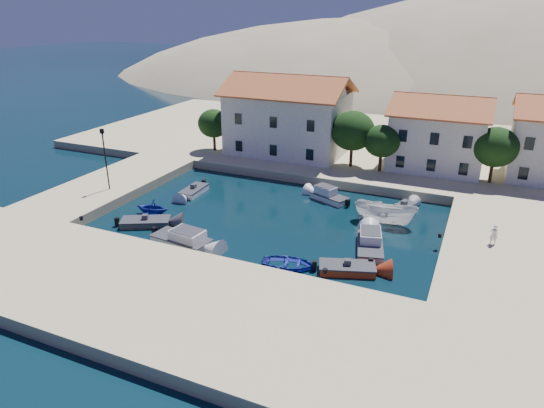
{
  "coord_description": "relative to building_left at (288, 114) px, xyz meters",
  "views": [
    {
      "loc": [
        16.64,
        -27.71,
        18.25
      ],
      "look_at": [
        0.4,
        8.74,
        2.0
      ],
      "focal_mm": 32.0,
      "sensor_mm": 36.0,
      "label": 1
    }
  ],
  "objects": [
    {
      "name": "ground",
      "position": [
        6.0,
        -28.0,
        -5.94
      ],
      "size": [
        400.0,
        400.0,
        0.0
      ],
      "primitive_type": "plane",
      "color": "black",
      "rests_on": "ground"
    },
    {
      "name": "quay_south",
      "position": [
        6.0,
        -34.0,
        -5.44
      ],
      "size": [
        52.0,
        12.0,
        1.0
      ],
      "primitive_type": "cube",
      "color": "#CDBE8C",
      "rests_on": "ground"
    },
    {
      "name": "quay_east",
      "position": [
        26.5,
        -18.0,
        -5.44
      ],
      "size": [
        11.0,
        20.0,
        1.0
      ],
      "primitive_type": "cube",
      "color": "#CDBE8C",
      "rests_on": "ground"
    },
    {
      "name": "quay_west",
      "position": [
        -13.0,
        -18.0,
        -5.44
      ],
      "size": [
        8.0,
        20.0,
        1.0
      ],
      "primitive_type": "cube",
      "color": "#CDBE8C",
      "rests_on": "ground"
    },
    {
      "name": "quay_north",
      "position": [
        8.0,
        10.0,
        -5.44
      ],
      "size": [
        80.0,
        36.0,
        1.0
      ],
      "primitive_type": "cube",
      "color": "#CDBE8C",
      "rests_on": "ground"
    },
    {
      "name": "hills",
      "position": [
        26.64,
        95.62,
        -29.34
      ],
      "size": [
        254.0,
        176.0,
        99.0
      ],
      "color": "gray",
      "rests_on": "ground"
    },
    {
      "name": "building_left",
      "position": [
        0.0,
        0.0,
        0.0
      ],
      "size": [
        14.7,
        9.45,
        9.7
      ],
      "color": "beige",
      "rests_on": "quay_north"
    },
    {
      "name": "building_mid",
      "position": [
        18.0,
        1.0,
        -0.71
      ],
      "size": [
        10.5,
        8.4,
        8.3
      ],
      "color": "beige",
      "rests_on": "quay_north"
    },
    {
      "name": "trees",
      "position": [
        10.51,
        -2.54,
        -1.1
      ],
      "size": [
        37.3,
        5.3,
        6.45
      ],
      "color": "#382314",
      "rests_on": "quay_north"
    },
    {
      "name": "lamppost",
      "position": [
        -11.5,
        -20.0,
        -1.18
      ],
      "size": [
        0.35,
        0.25,
        6.22
      ],
      "color": "black",
      "rests_on": "quay_west"
    },
    {
      "name": "bollards",
      "position": [
        8.8,
        -24.13,
        -4.79
      ],
      "size": [
        29.36,
        9.56,
        0.3
      ],
      "color": "black",
      "rests_on": "ground"
    },
    {
      "name": "motorboat_grey_sw",
      "position": [
        -3.92,
        -24.06,
        -5.64
      ],
      "size": [
        4.7,
        3.66,
        1.25
      ],
      "rotation": [
        0.0,
        0.0,
        0.47
      ],
      "color": "#38383D",
      "rests_on": "ground"
    },
    {
      "name": "cabin_cruiser_south",
      "position": [
        1.13,
        -25.88,
        -5.46
      ],
      "size": [
        5.36,
        2.81,
        1.6
      ],
      "rotation": [
        0.0,
        0.0,
        -0.13
      ],
      "color": "silver",
      "rests_on": "ground"
    },
    {
      "name": "rowboat_south",
      "position": [
        10.74,
        -25.79,
        -5.94
      ],
      "size": [
        4.66,
        3.73,
        0.86
      ],
      "primitive_type": "imported",
      "rotation": [
        0.0,
        0.0,
        1.77
      ],
      "color": "#1B2899",
      "rests_on": "ground"
    },
    {
      "name": "motorboat_red_se",
      "position": [
        14.95,
        -24.74,
        -5.64
      ],
      "size": [
        4.52,
        3.08,
        1.25
      ],
      "rotation": [
        0.0,
        0.0,
        0.33
      ],
      "color": "maroon",
      "rests_on": "ground"
    },
    {
      "name": "cabin_cruiser_east",
      "position": [
        15.66,
        -20.57,
        -5.46
      ],
      "size": [
        3.17,
        5.28,
        1.6
      ],
      "rotation": [
        0.0,
        0.0,
        1.82
      ],
      "color": "silver",
      "rests_on": "ground"
    },
    {
      "name": "boat_east",
      "position": [
        15.65,
        -14.84,
        -5.94
      ],
      "size": [
        5.73,
        2.22,
        2.2
      ],
      "primitive_type": "imported",
      "rotation": [
        0.0,
        0.0,
        1.56
      ],
      "color": "silver",
      "rests_on": "ground"
    },
    {
      "name": "motorboat_white_ne",
      "position": [
        16.71,
        -11.26,
        -5.64
      ],
      "size": [
        2.29,
        3.4,
        1.25
      ],
      "rotation": [
        0.0,
        0.0,
        1.28
      ],
      "color": "silver",
      "rests_on": "ground"
    },
    {
      "name": "rowboat_west",
      "position": [
        -4.92,
        -21.68,
        -5.94
      ],
      "size": [
        3.55,
        3.19,
        1.67
      ],
      "primitive_type": "imported",
      "rotation": [
        0.0,
        0.0,
        -1.41
      ],
      "color": "#1B2899",
      "rests_on": "ground"
    },
    {
      "name": "motorboat_white_west",
      "position": [
        -4.33,
        -15.45,
        -5.64
      ],
      "size": [
        1.87,
        3.87,
        1.25
      ],
      "rotation": [
        0.0,
        0.0,
        -1.52
      ],
      "color": "silver",
      "rests_on": "ground"
    },
    {
      "name": "cabin_cruiser_north",
      "position": [
        9.37,
        -11.57,
        -5.46
      ],
      "size": [
        4.31,
        3.08,
        1.6
      ],
      "rotation": [
        0.0,
        0.0,
        2.74
      ],
      "color": "silver",
      "rests_on": "ground"
    },
    {
      "name": "pedestrian",
      "position": [
        24.6,
        -17.55,
        -4.12
      ],
      "size": [
        0.67,
        0.51,
        1.63
      ],
      "primitive_type": "imported",
      "rotation": [
        0.0,
        0.0,
        3.36
      ],
      "color": "white",
      "rests_on": "quay_east"
    }
  ]
}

